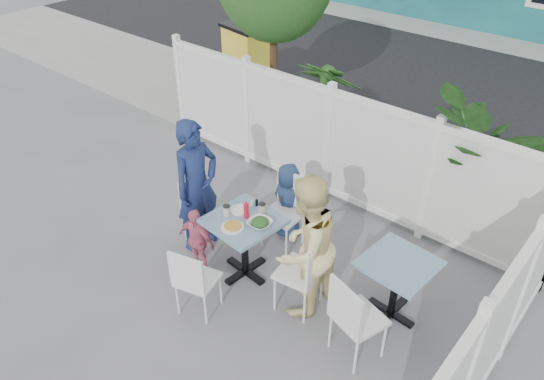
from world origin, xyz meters
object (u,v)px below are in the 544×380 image
Objects in this scene: boy at (288,201)px; spare_table at (397,275)px; chair_left at (199,207)px; toddler at (196,240)px; man at (197,186)px; woman at (305,248)px; chair_right at (306,268)px; main_table at (244,232)px; chair_back at (287,205)px; utility_cabinet at (247,67)px; chair_near at (193,278)px.

spare_table is at bearing 174.69° from boy.
toddler is at bearing 61.60° from chair_left.
woman is at bearing -88.67° from man.
spare_table is at bearing -76.52° from man.
chair_left is 1.00× the size of toddler.
woman is at bearing 58.48° from chair_right.
main_table is 0.75m from chair_back.
toddler is at bearing -158.53° from spare_table.
utility_cabinet reaches higher than boy.
chair_left is at bearing 173.07° from main_table.
chair_near is 1.68m from boy.
boy is (0.77, 0.77, 0.01)m from chair_left.
spare_table is at bearing 168.79° from chair_back.
chair_near is at bearing 62.28° from chair_left.
main_table is at bearing -86.40° from woman.
chair_right reaches higher than main_table.
chair_near reaches higher than chair_left.
man is at bearing 175.91° from main_table.
chair_left is at bearing -90.58° from woman.
chair_left is 0.51× the size of man.
chair_back is 0.56× the size of man.
main_table is 0.86m from chair_right.
chair_near is (0.87, -0.90, 0.01)m from chair_left.
utility_cabinet is 1.66× the size of chair_left.
woman reaches higher than chair_back.
chair_right is 1.15m from chair_near.
utility_cabinet is 4.11m from chair_left.
man is 1.98× the size of toddler.
chair_left is 0.53× the size of woman.
toddler reaches higher than spare_table.
spare_table is 0.85× the size of chair_near.
utility_cabinet is at bearing 111.06° from chair_near.
woman is at bearing 30.54° from chair_near.
man reaches higher than spare_table.
main_table is 0.86m from chair_left.
chair_near is at bearing -44.41° from utility_cabinet.
utility_cabinet is 0.87× the size of woman.
utility_cabinet is at bearing 147.80° from spare_table.
chair_back is 1.15m from toddler.
chair_back is 0.59× the size of woman.
man reaches higher than chair_near.
boy is at bearing 95.04° from main_table.
chair_near is 0.52× the size of man.
chair_right is (3.99, -3.50, -0.14)m from utility_cabinet.
woman reaches higher than utility_cabinet.
utility_cabinet reaches higher than toddler.
chair_left is (-0.84, 0.10, -0.10)m from main_table.
chair_back is (-0.85, 0.74, -0.01)m from chair_right.
chair_left reaches higher than spare_table.
chair_near is at bearing 125.73° from chair_right.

